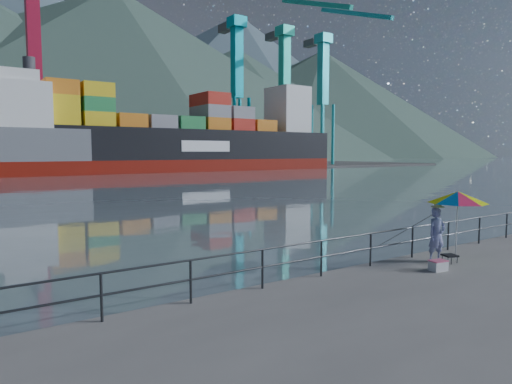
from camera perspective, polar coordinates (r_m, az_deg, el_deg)
far_dock at (r=102.43m, az=-23.53°, el=2.70°), size 200.00×40.00×0.40m
guardrail at (r=13.55m, az=11.31°, el=-7.52°), size 22.00×0.06×1.03m
mountains at (r=222.93m, az=-22.20°, el=12.95°), size 600.00×332.80×80.00m
port_cranes at (r=100.85m, az=-10.78°, el=12.11°), size 116.00×28.00×38.40m
container_stacks at (r=110.82m, az=-10.80°, el=4.72°), size 58.00×8.40×7.80m
fisherman at (r=15.40m, az=21.65°, el=-5.00°), size 0.69×0.52×1.71m
beach_umbrella at (r=15.65m, az=23.91°, el=-0.61°), size 2.13×2.13×2.21m
folding_stool at (r=15.55m, az=23.05°, el=-7.65°), size 0.50×0.50×0.26m
cooler_bag at (r=14.42m, az=21.81°, el=-8.58°), size 0.53×0.40×0.28m
fishing_rod at (r=15.94m, az=18.20°, el=-7.70°), size 0.75×1.72×1.31m
container_ship at (r=90.59m, az=-6.86°, el=6.51°), size 60.98×10.16×18.10m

